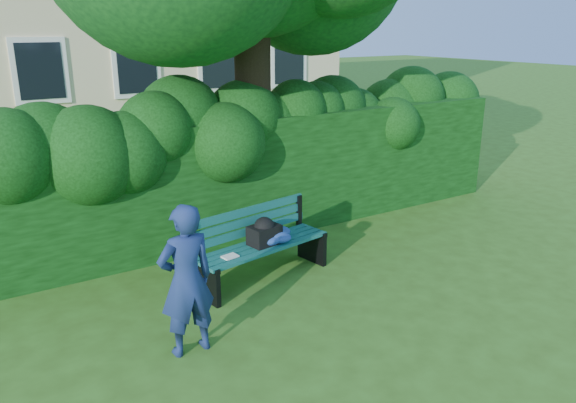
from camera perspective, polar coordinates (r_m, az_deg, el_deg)
ground at (r=6.96m, az=2.69°, el=-8.74°), size 80.00×80.00×0.00m
hedge at (r=8.43m, az=-5.87°, el=2.44°), size 10.00×1.00×1.80m
park_bench at (r=7.04m, az=-2.50°, el=-3.97°), size 1.88×0.85×0.89m
man_reading at (r=5.46m, az=-10.29°, el=-7.90°), size 0.57×0.38×1.52m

